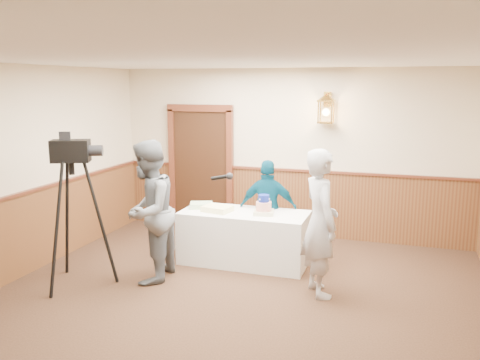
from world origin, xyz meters
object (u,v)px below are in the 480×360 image
Objects in this scene: tiered_cake at (264,207)px; assistant_p at (268,209)px; display_table at (244,237)px; sheet_cake_yellow at (217,209)px; baker at (320,223)px; tv_camera_rig at (75,221)px; sheet_cake_green at (201,205)px; interviewer at (148,212)px.

tiered_cake is 0.41m from assistant_p.
display_table is 4.66× the size of sheet_cake_yellow.
tv_camera_rig is (-3.00, -0.66, -0.06)m from baker.
assistant_p is at bearing 10.98° from baker.
sheet_cake_green is 1.11m from interviewer.
sheet_cake_yellow is 1.11m from interviewer.
interviewer is at bearing 2.51° from tv_camera_rig.
tv_camera_rig reaches higher than sheet_cake_yellow.
sheet_cake_yellow is 0.33m from sheet_cake_green.
assistant_p is at bearing 34.83° from sheet_cake_yellow.
display_table is at bearing 28.30° from baker.
baker is at bearing -23.27° from sheet_cake_yellow.
baker is (1.58, -0.68, 0.11)m from sheet_cake_yellow.
sheet_cake_green is 2.05m from baker.
interviewer reaches higher than tiered_cake.
tiered_cake is 1.61m from interviewer.
display_table is at bearing 173.10° from tiered_cake.
interviewer is at bearing -133.77° from display_table.
sheet_cake_yellow is 1.95m from tv_camera_rig.
assistant_p is (0.63, 0.44, -0.06)m from sheet_cake_yellow.
tiered_cake is 0.68m from sheet_cake_yellow.
assistant_p is (-0.04, 0.39, -0.13)m from tiered_cake.
tiered_cake reaches higher than sheet_cake_yellow.
assistant_p reaches higher than sheet_cake_green.
interviewer reaches higher than sheet_cake_green.
tv_camera_rig is (-2.05, -1.78, 0.11)m from assistant_p.
sheet_cake_green is 0.17× the size of interviewer.
sheet_cake_yellow is at bearing 37.53° from baker.
tiered_cake is at bearing 4.28° from sheet_cake_yellow.
sheet_cake_green is (-0.30, 0.13, -0.00)m from sheet_cake_yellow.
assistant_p reaches higher than sheet_cake_yellow.
baker is (2.18, 0.25, -0.02)m from interviewer.
tiered_cake is 0.22× the size of assistant_p.
interviewer is 2.19m from baker.
interviewer is at bearing -142.26° from tiered_cake.
display_table is 1.52m from baker.
display_table is 0.57m from sheet_cake_yellow.
assistant_p is at bearing 18.33° from sheet_cake_green.
sheet_cake_yellow is 0.21× the size of baker.
sheet_cake_yellow is at bearing 142.55° from interviewer.
display_table is at bearing -3.83° from sheet_cake_green.
assistant_p reaches higher than tiered_cake.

